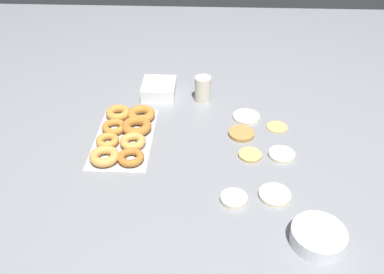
{
  "coord_description": "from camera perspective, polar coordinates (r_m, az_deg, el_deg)",
  "views": [
    {
      "loc": [
        1.13,
        -0.08,
        0.92
      ],
      "look_at": [
        -0.03,
        -0.13,
        0.04
      ],
      "focal_mm": 38.0,
      "sensor_mm": 36.0,
      "label": 1
    }
  ],
  "objects": [
    {
      "name": "pancake_1",
      "position": [
        1.31,
        11.53,
        -7.97
      ],
      "size": [
        0.1,
        0.1,
        0.01
      ],
      "primitive_type": "cylinder",
      "color": "beige",
      "rests_on": "ground_plane"
    },
    {
      "name": "paper_cup",
      "position": [
        1.71,
        1.52,
        6.75
      ],
      "size": [
        0.07,
        0.07,
        0.11
      ],
      "color": "beige",
      "rests_on": "ground_plane"
    },
    {
      "name": "donut_tray",
      "position": [
        1.53,
        -9.33,
        0.61
      ],
      "size": [
        0.38,
        0.21,
        0.04
      ],
      "color": "#ADAFB5",
      "rests_on": "ground_plane"
    },
    {
      "name": "pancake_0",
      "position": [
        1.47,
        12.47,
        -2.42
      ],
      "size": [
        0.09,
        0.09,
        0.01
      ],
      "primitive_type": "cylinder",
      "color": "beige",
      "rests_on": "ground_plane"
    },
    {
      "name": "pancake_5",
      "position": [
        1.45,
        8.16,
        -2.49
      ],
      "size": [
        0.08,
        0.08,
        0.01
      ],
      "primitive_type": "cylinder",
      "color": "tan",
      "rests_on": "ground_plane"
    },
    {
      "name": "batter_bowl",
      "position": [
        1.2,
        17.26,
        -13.21
      ],
      "size": [
        0.15,
        0.15,
        0.05
      ],
      "color": "white",
      "rests_on": "ground_plane"
    },
    {
      "name": "pancake_6",
      "position": [
        1.28,
        5.9,
        -8.6
      ],
      "size": [
        0.08,
        0.08,
        0.02
      ],
      "primitive_type": "cylinder",
      "color": "beige",
      "rests_on": "ground_plane"
    },
    {
      "name": "pancake_4",
      "position": [
        1.54,
        6.96,
        0.48
      ],
      "size": [
        0.1,
        0.1,
        0.01
      ],
      "primitive_type": "cylinder",
      "color": "#B27F42",
      "rests_on": "ground_plane"
    },
    {
      "name": "container_stack",
      "position": [
        1.77,
        -4.65,
        6.73
      ],
      "size": [
        0.15,
        0.14,
        0.06
      ],
      "color": "white",
      "rests_on": "ground_plane"
    },
    {
      "name": "pancake_3",
      "position": [
        1.6,
        11.86,
        1.44
      ],
      "size": [
        0.08,
        0.08,
        0.01
      ],
      "primitive_type": "cylinder",
      "color": "tan",
      "rests_on": "ground_plane"
    },
    {
      "name": "pancake_2",
      "position": [
        1.64,
        7.62,
        2.82
      ],
      "size": [
        0.11,
        0.11,
        0.01
      ],
      "primitive_type": "cylinder",
      "color": "beige",
      "rests_on": "ground_plane"
    },
    {
      "name": "ground_plane",
      "position": [
        1.46,
        5.08,
        -2.2
      ],
      "size": [
        3.0,
        3.0,
        0.0
      ],
      "primitive_type": "plane",
      "color": "gray"
    }
  ]
}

